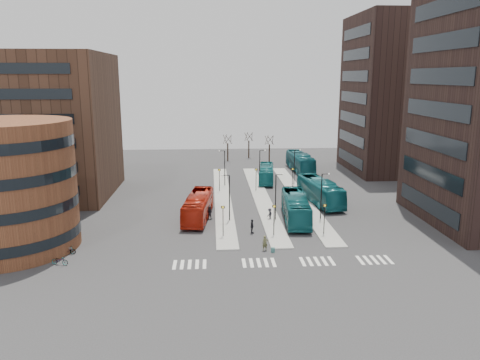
{
  "coord_description": "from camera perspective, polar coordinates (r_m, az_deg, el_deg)",
  "views": [
    {
      "loc": [
        -5.68,
        -40.28,
        18.55
      ],
      "look_at": [
        -1.89,
        20.3,
        5.0
      ],
      "focal_mm": 35.0,
      "sensor_mm": 36.0,
      "label": 1
    }
  ],
  "objects": [
    {
      "name": "lamp_posts",
      "position": [
        70.4,
        3.29,
        0.28
      ],
      "size": [
        14.04,
        20.24,
        6.12
      ],
      "color": "black",
      "rests_on": "ground"
    },
    {
      "name": "island_right",
      "position": [
        73.95,
        7.2,
        -1.99
      ],
      "size": [
        2.5,
        45.0,
        0.15
      ],
      "primitive_type": "cube",
      "color": "#969691",
      "rests_on": "ground"
    },
    {
      "name": "commuter_a",
      "position": [
        62.09,
        -3.74,
        -4.0
      ],
      "size": [
        0.97,
        0.84,
        1.71
      ],
      "primitive_type": "imported",
      "rotation": [
        0.0,
        0.0,
        2.88
      ],
      "color": "black",
      "rests_on": "ground"
    },
    {
      "name": "bare_trees",
      "position": [
        104.49,
        1.05,
        3.87
      ],
      "size": [
        10.97,
        8.14,
        5.9
      ],
      "color": "black",
      "rests_on": "ground"
    },
    {
      "name": "teal_bus_d",
      "position": [
        93.71,
        7.34,
        2.19
      ],
      "size": [
        3.75,
        13.18,
        3.63
      ],
      "primitive_type": "imported",
      "rotation": [
        0.0,
        0.0,
        0.05
      ],
      "color": "#135762",
      "rests_on": "ground"
    },
    {
      "name": "teal_bus_a",
      "position": [
        61.61,
        6.79,
        -3.36
      ],
      "size": [
        3.87,
        12.52,
        3.43
      ],
      "primitive_type": "imported",
      "rotation": [
        0.0,
        0.0,
        -0.08
      ],
      "color": "#12575C",
      "rests_on": "ground"
    },
    {
      "name": "teal_bus_b",
      "position": [
        83.73,
        3.22,
        0.79
      ],
      "size": [
        3.78,
        10.74,
        2.93
      ],
      "primitive_type": "imported",
      "rotation": [
        0.0,
        0.0,
        -0.13
      ],
      "color": "#166B70",
      "rests_on": "ground"
    },
    {
      "name": "round_building",
      "position": [
        56.22,
        -26.88,
        -0.67
      ],
      "size": [
        15.16,
        15.16,
        14.0
      ],
      "color": "brown",
      "rests_on": "ground"
    },
    {
      "name": "red_bus",
      "position": [
        62.25,
        -5.11,
        -3.21
      ],
      "size": [
        4.14,
        12.15,
        3.32
      ],
      "primitive_type": "imported",
      "rotation": [
        0.0,
        0.0,
        -0.12
      ],
      "color": "#AD1D0D",
      "rests_on": "ground"
    },
    {
      "name": "island_left",
      "position": [
        72.69,
        -2.14,
        -2.15
      ],
      "size": [
        2.5,
        45.0,
        0.15
      ],
      "primitive_type": "cube",
      "color": "#969691",
      "rests_on": "ground"
    },
    {
      "name": "office_block",
      "position": [
        79.84,
        -24.48,
        6.04
      ],
      "size": [
        25.0,
        20.12,
        22.0
      ],
      "color": "#452C20",
      "rests_on": "ground"
    },
    {
      "name": "bicycle_mid",
      "position": [
        53.35,
        -20.24,
        -8.05
      ],
      "size": [
        1.58,
        0.6,
        0.93
      ],
      "primitive_type": "imported",
      "rotation": [
        0.0,
        0.0,
        1.68
      ],
      "color": "gray",
      "rests_on": "ground"
    },
    {
      "name": "ground",
      "position": [
        44.71,
        4.14,
        -11.96
      ],
      "size": [
        160.0,
        160.0,
        0.0
      ],
      "primitive_type": "plane",
      "color": "#2B2B2D",
      "rests_on": "ground"
    },
    {
      "name": "traveller",
      "position": [
        51.16,
        3.06,
        -7.69
      ],
      "size": [
        0.66,
        0.48,
        1.68
      ],
      "primitive_type": "imported",
      "rotation": [
        0.0,
        0.0,
        0.14
      ],
      "color": "brown",
      "rests_on": "ground"
    },
    {
      "name": "suitcase",
      "position": [
        50.92,
        4.04,
        -8.51
      ],
      "size": [
        0.47,
        0.4,
        0.51
      ],
      "primitive_type": "cube",
      "rotation": [
        0.0,
        0.0,
        -0.21
      ],
      "color": "navy",
      "rests_on": "ground"
    },
    {
      "name": "tower_far",
      "position": [
        97.89,
        19.34,
        9.81
      ],
      "size": [
        20.12,
        20.0,
        30.0
      ],
      "color": "black",
      "rests_on": "ground"
    },
    {
      "name": "commuter_c",
      "position": [
        61.87,
        3.64,
        -4.16
      ],
      "size": [
        1.03,
        1.12,
        1.51
      ],
      "primitive_type": "imported",
      "rotation": [
        0.0,
        0.0,
        4.07
      ],
      "color": "black",
      "rests_on": "ground"
    },
    {
      "name": "island_mid",
      "position": [
        73.08,
        2.57,
        -2.07
      ],
      "size": [
        2.5,
        45.0,
        0.15
      ],
      "primitive_type": "cube",
      "color": "#969691",
      "rests_on": "ground"
    },
    {
      "name": "sign_poles",
      "position": [
        65.71,
        2.89,
        -1.65
      ],
      "size": [
        12.45,
        22.12,
        3.65
      ],
      "color": "black",
      "rests_on": "ground"
    },
    {
      "name": "bicycle_near",
      "position": [
        50.86,
        -21.12,
        -9.14
      ],
      "size": [
        1.85,
        1.02,
        0.92
      ],
      "primitive_type": "imported",
      "rotation": [
        0.0,
        0.0,
        1.33
      ],
      "color": "gray",
      "rests_on": "ground"
    },
    {
      "name": "commuter_b",
      "position": [
        56.45,
        1.49,
        -5.67
      ],
      "size": [
        0.56,
        1.08,
        1.75
      ],
      "primitive_type": "imported",
      "rotation": [
        0.0,
        0.0,
        1.71
      ],
      "color": "black",
      "rests_on": "ground"
    },
    {
      "name": "bicycle_far",
      "position": [
        53.32,
        -20.25,
        -8.11
      ],
      "size": [
        1.68,
        0.92,
        0.84
      ],
      "primitive_type": "imported",
      "rotation": [
        0.0,
        0.0,
        1.81
      ],
      "color": "gray",
      "rests_on": "ground"
    },
    {
      "name": "teal_bus_c",
      "position": [
        70.57,
        9.73,
        -1.34
      ],
      "size": [
        4.8,
        13.11,
        3.57
      ],
      "primitive_type": "imported",
      "rotation": [
        0.0,
        0.0,
        0.14
      ],
      "color": "#146168",
      "rests_on": "ground"
    },
    {
      "name": "crosswalk_stripes",
      "position": [
        48.58,
        5.58,
        -9.92
      ],
      "size": [
        22.35,
        2.4,
        0.01
      ],
      "color": "silver",
      "rests_on": "ground"
    }
  ]
}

